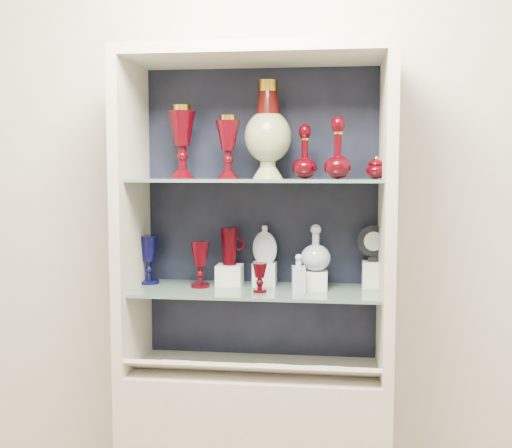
# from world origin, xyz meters

# --- Properties ---
(wall_back) EXTENTS (3.50, 0.02, 2.80)m
(wall_back) POSITION_xyz_m (0.00, 1.75, 1.40)
(wall_back) COLOR beige
(wall_back) RESTS_ON ground
(cabinet_back_panel) EXTENTS (0.98, 0.02, 1.15)m
(cabinet_back_panel) POSITION_xyz_m (0.00, 1.72, 1.32)
(cabinet_back_panel) COLOR black
(cabinet_back_panel) RESTS_ON cabinet_base
(cabinet_side_left) EXTENTS (0.04, 0.40, 1.15)m
(cabinet_side_left) POSITION_xyz_m (-0.48, 1.53, 1.32)
(cabinet_side_left) COLOR beige
(cabinet_side_left) RESTS_ON cabinet_base
(cabinet_side_right) EXTENTS (0.04, 0.40, 1.15)m
(cabinet_side_right) POSITION_xyz_m (0.48, 1.53, 1.32)
(cabinet_side_right) COLOR beige
(cabinet_side_right) RESTS_ON cabinet_base
(cabinet_top_cap) EXTENTS (1.00, 0.40, 0.04)m
(cabinet_top_cap) POSITION_xyz_m (0.00, 1.53, 1.92)
(cabinet_top_cap) COLOR beige
(cabinet_top_cap) RESTS_ON cabinet_side_left
(shelf_lower) EXTENTS (0.92, 0.34, 0.01)m
(shelf_lower) POSITION_xyz_m (0.00, 1.55, 1.04)
(shelf_lower) COLOR slate
(shelf_lower) RESTS_ON cabinet_side_left
(shelf_upper) EXTENTS (0.92, 0.34, 0.01)m
(shelf_upper) POSITION_xyz_m (0.00, 1.55, 1.46)
(shelf_upper) COLOR slate
(shelf_upper) RESTS_ON cabinet_side_left
(label_ledge) EXTENTS (0.92, 0.17, 0.09)m
(label_ledge) POSITION_xyz_m (0.00, 1.42, 0.78)
(label_ledge) COLOR beige
(label_ledge) RESTS_ON cabinet_base
(label_card_0) EXTENTS (0.10, 0.06, 0.03)m
(label_card_0) POSITION_xyz_m (-0.28, 1.42, 0.80)
(label_card_0) COLOR white
(label_card_0) RESTS_ON label_ledge
(label_card_1) EXTENTS (0.10, 0.06, 0.03)m
(label_card_1) POSITION_xyz_m (0.07, 1.42, 0.80)
(label_card_1) COLOR white
(label_card_1) RESTS_ON label_ledge
(label_card_2) EXTENTS (0.10, 0.06, 0.03)m
(label_card_2) POSITION_xyz_m (0.28, 1.42, 0.80)
(label_card_2) COLOR white
(label_card_2) RESTS_ON label_ledge
(pedestal_lamp_left) EXTENTS (0.13, 0.13, 0.28)m
(pedestal_lamp_left) POSITION_xyz_m (-0.29, 1.57, 1.61)
(pedestal_lamp_left) COLOR #420209
(pedestal_lamp_left) RESTS_ON shelf_upper
(pedestal_lamp_right) EXTENTS (0.12, 0.12, 0.23)m
(pedestal_lamp_right) POSITION_xyz_m (-0.11, 1.53, 1.59)
(pedestal_lamp_right) COLOR #420209
(pedestal_lamp_right) RESTS_ON shelf_upper
(enamel_urn) EXTENTS (0.21, 0.21, 0.36)m
(enamel_urn) POSITION_xyz_m (0.04, 1.57, 1.65)
(enamel_urn) COLOR #114716
(enamel_urn) RESTS_ON shelf_upper
(ruby_decanter_a) EXTENTS (0.11, 0.11, 0.25)m
(ruby_decanter_a) POSITION_xyz_m (0.30, 1.50, 1.60)
(ruby_decanter_a) COLOR #410006
(ruby_decanter_a) RESTS_ON shelf_upper
(ruby_decanter_b) EXTENTS (0.11, 0.11, 0.21)m
(ruby_decanter_b) POSITION_xyz_m (0.18, 1.57, 1.58)
(ruby_decanter_b) COLOR #410006
(ruby_decanter_b) RESTS_ON shelf_upper
(lidded_bowl) EXTENTS (0.08, 0.08, 0.08)m
(lidded_bowl) POSITION_xyz_m (0.44, 1.54, 1.51)
(lidded_bowl) COLOR #410006
(lidded_bowl) RESTS_ON shelf_upper
(cobalt_goblet) EXTENTS (0.09, 0.09, 0.19)m
(cobalt_goblet) POSITION_xyz_m (-0.44, 1.61, 1.15)
(cobalt_goblet) COLOR #09083B
(cobalt_goblet) RESTS_ON shelf_lower
(ruby_goblet_tall) EXTENTS (0.09, 0.09, 0.18)m
(ruby_goblet_tall) POSITION_xyz_m (-0.22, 1.56, 1.14)
(ruby_goblet_tall) COLOR #420209
(ruby_goblet_tall) RESTS_ON shelf_lower
(ruby_goblet_small) EXTENTS (0.07, 0.07, 0.11)m
(ruby_goblet_small) POSITION_xyz_m (0.02, 1.49, 1.10)
(ruby_goblet_small) COLOR #410006
(ruby_goblet_small) RESTS_ON shelf_lower
(riser_ruby_pitcher) EXTENTS (0.10, 0.10, 0.08)m
(riser_ruby_pitcher) POSITION_xyz_m (-0.12, 1.62, 1.09)
(riser_ruby_pitcher) COLOR silver
(riser_ruby_pitcher) RESTS_ON shelf_lower
(ruby_pitcher) EXTENTS (0.12, 0.09, 0.15)m
(ruby_pitcher) POSITION_xyz_m (-0.12, 1.62, 1.20)
(ruby_pitcher) COLOR #420209
(ruby_pitcher) RESTS_ON riser_ruby_pitcher
(clear_square_bottle) EXTENTS (0.06, 0.06, 0.14)m
(clear_square_bottle) POSITION_xyz_m (0.16, 1.51, 1.12)
(clear_square_bottle) COLOR #A0AFB8
(clear_square_bottle) RESTS_ON shelf_lower
(riser_flat_flask) EXTENTS (0.09, 0.09, 0.09)m
(riser_flat_flask) POSITION_xyz_m (0.02, 1.64, 1.09)
(riser_flat_flask) COLOR silver
(riser_flat_flask) RESTS_ON shelf_lower
(flat_flask) EXTENTS (0.11, 0.08, 0.15)m
(flat_flask) POSITION_xyz_m (0.02, 1.64, 1.21)
(flat_flask) COLOR silver
(flat_flask) RESTS_ON riser_flat_flask
(riser_clear_round_decanter) EXTENTS (0.09, 0.09, 0.07)m
(riser_clear_round_decanter) POSITION_xyz_m (0.22, 1.57, 1.08)
(riser_clear_round_decanter) COLOR silver
(riser_clear_round_decanter) RESTS_ON shelf_lower
(clear_round_decanter) EXTENTS (0.14, 0.14, 0.17)m
(clear_round_decanter) POSITION_xyz_m (0.22, 1.57, 1.20)
(clear_round_decanter) COLOR #A0AFB8
(clear_round_decanter) RESTS_ON riser_clear_round_decanter
(riser_cameo_medallion) EXTENTS (0.08, 0.08, 0.10)m
(riser_cameo_medallion) POSITION_xyz_m (0.44, 1.64, 1.10)
(riser_cameo_medallion) COLOR silver
(riser_cameo_medallion) RESTS_ON shelf_lower
(cameo_medallion) EXTENTS (0.12, 0.05, 0.14)m
(cameo_medallion) POSITION_xyz_m (0.44, 1.64, 1.22)
(cameo_medallion) COLOR black
(cameo_medallion) RESTS_ON riser_cameo_medallion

